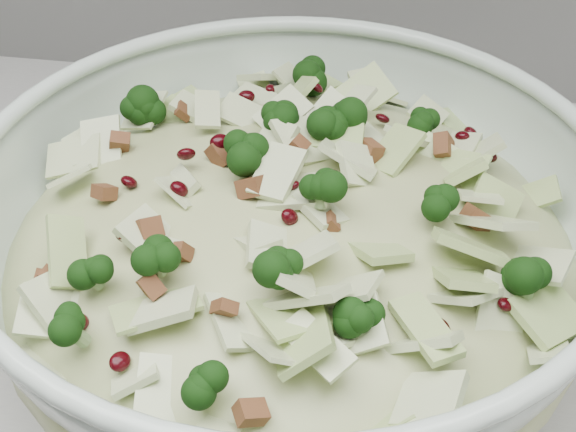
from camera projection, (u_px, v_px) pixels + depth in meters
The scene contains 2 objects.
mixing_bowl at pixel (291, 259), 0.52m from camera, with size 0.45×0.45×0.16m.
salad at pixel (291, 228), 0.50m from camera, with size 0.41×0.41×0.16m.
Camera 1 is at (0.46, 1.22, 1.34)m, focal length 50.00 mm.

